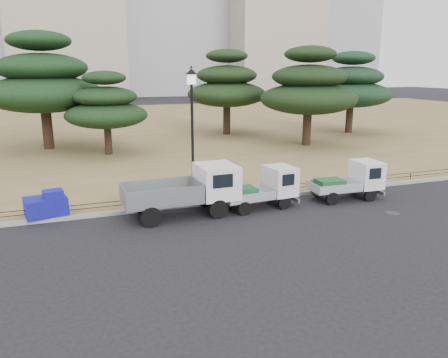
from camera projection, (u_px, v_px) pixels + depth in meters
name	position (u px, v px, depth m)	size (l,w,h in m)	color
ground	(241.00, 222.00, 17.57)	(220.00, 220.00, 0.00)	black
lawn	(132.00, 127.00, 45.50)	(120.00, 56.00, 0.15)	olive
curb	(220.00, 202.00, 19.93)	(120.00, 0.25, 0.16)	gray
truck_large	(188.00, 189.00, 18.10)	(4.78, 2.03, 2.07)	black
truck_kei_front	(264.00, 188.00, 19.24)	(3.44, 1.70, 1.77)	black
truck_kei_rear	(351.00, 181.00, 20.50)	(3.43, 1.60, 1.77)	black
street_lamp	(192.00, 114.00, 18.85)	(0.52, 0.52, 5.85)	black
pipe_fence	(219.00, 193.00, 19.98)	(38.00, 0.04, 0.40)	black
tarp_pile	(47.00, 205.00, 17.81)	(1.79, 1.45, 1.07)	#1416A2
manhole	(393.00, 213.00, 18.60)	(0.60, 0.60, 0.01)	#2D2D30
pine_west_near	(43.00, 82.00, 31.70)	(8.51, 8.51, 8.51)	black
pine_center_left	(106.00, 107.00, 29.96)	(5.64, 5.64, 5.73)	black
pine_center_right	(227.00, 86.00, 39.23)	(7.13, 7.13, 7.57)	black
pine_east_near	(309.00, 89.00, 33.40)	(7.48, 7.48, 7.55)	black
pine_east_far	(351.00, 86.00, 40.25)	(7.40, 7.40, 7.43)	black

